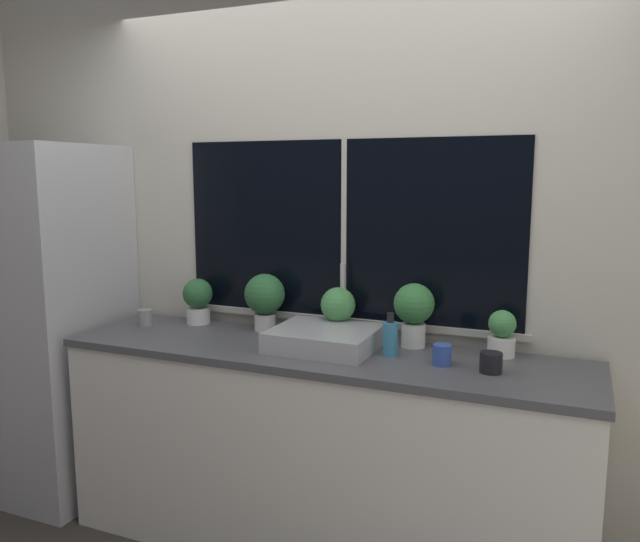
{
  "coord_description": "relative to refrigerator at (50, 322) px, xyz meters",
  "views": [
    {
      "loc": [
        1.03,
        -2.15,
        1.7
      ],
      "look_at": [
        0.01,
        0.28,
        1.29
      ],
      "focal_mm": 35.0,
      "sensor_mm": 36.0,
      "label": 1
    }
  ],
  "objects": [
    {
      "name": "wall_back",
      "position": [
        1.55,
        0.36,
        0.43
      ],
      "size": [
        8.0,
        0.09,
        2.7
      ],
      "color": "beige",
      "rests_on": "ground_plane"
    },
    {
      "name": "wall_left",
      "position": [
        -0.61,
        1.23,
        0.43
      ],
      "size": [
        0.06,
        7.0,
        2.7
      ],
      "color": "beige",
      "rests_on": "ground_plane"
    },
    {
      "name": "counter",
      "position": [
        1.55,
        0.01,
        -0.45
      ],
      "size": [
        2.34,
        0.59,
        0.94
      ],
      "color": "white",
      "rests_on": "ground_plane"
    },
    {
      "name": "refrigerator",
      "position": [
        0.0,
        0.0,
        0.0
      ],
      "size": [
        0.66,
        0.68,
        1.85
      ],
      "color": "#B7B7BC",
      "rests_on": "ground_plane"
    },
    {
      "name": "sink",
      "position": [
        1.56,
        0.04,
        0.06
      ],
      "size": [
        0.45,
        0.44,
        0.35
      ],
      "color": "#ADADB2",
      "rests_on": "counter"
    },
    {
      "name": "potted_plant_far_left",
      "position": [
        0.79,
        0.22,
        0.14
      ],
      "size": [
        0.15,
        0.15,
        0.23
      ],
      "color": "white",
      "rests_on": "counter"
    },
    {
      "name": "potted_plant_left",
      "position": [
        1.17,
        0.22,
        0.18
      ],
      "size": [
        0.2,
        0.2,
        0.28
      ],
      "color": "white",
      "rests_on": "counter"
    },
    {
      "name": "potted_plant_center",
      "position": [
        1.56,
        0.22,
        0.15
      ],
      "size": [
        0.16,
        0.16,
        0.24
      ],
      "color": "white",
      "rests_on": "counter"
    },
    {
      "name": "potted_plant_right",
      "position": [
        1.92,
        0.22,
        0.19
      ],
      "size": [
        0.18,
        0.18,
        0.29
      ],
      "color": "white",
      "rests_on": "counter"
    },
    {
      "name": "potted_plant_far_right",
      "position": [
        2.3,
        0.22,
        0.11
      ],
      "size": [
        0.12,
        0.12,
        0.2
      ],
      "color": "white",
      "rests_on": "counter"
    },
    {
      "name": "soap_bottle",
      "position": [
        1.86,
        0.05,
        0.09
      ],
      "size": [
        0.06,
        0.06,
        0.18
      ],
      "color": "teal",
      "rests_on": "counter"
    },
    {
      "name": "mug_blue",
      "position": [
        2.09,
        0.0,
        0.06
      ],
      "size": [
        0.08,
        0.08,
        0.08
      ],
      "color": "#3351AD",
      "rests_on": "counter"
    },
    {
      "name": "mug_grey",
      "position": [
        0.56,
        0.08,
        0.06
      ],
      "size": [
        0.07,
        0.07,
        0.08
      ],
      "color": "gray",
      "rests_on": "counter"
    },
    {
      "name": "mug_black",
      "position": [
        2.29,
        -0.02,
        0.05
      ],
      "size": [
        0.09,
        0.09,
        0.08
      ],
      "color": "black",
      "rests_on": "counter"
    }
  ]
}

